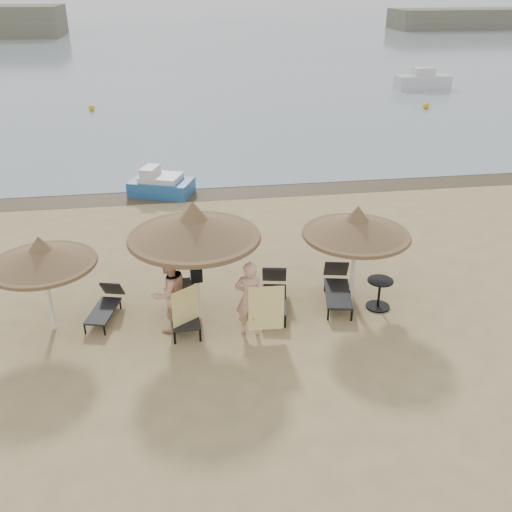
{
  "coord_description": "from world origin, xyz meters",
  "views": [
    {
      "loc": [
        -1.0,
        -11.77,
        7.69
      ],
      "look_at": [
        0.97,
        1.2,
        1.23
      ],
      "focal_mm": 40.0,
      "sensor_mm": 36.0,
      "label": 1
    }
  ],
  "objects_px": {
    "person_left": "(169,287)",
    "side_table": "(379,295)",
    "palapa_right": "(357,227)",
    "pedal_boat": "(161,185)",
    "person_right": "(250,293)",
    "palapa_left": "(42,256)",
    "palapa_center": "(194,228)",
    "lounger_far_right": "(337,286)",
    "lounger_near_right": "(274,292)",
    "lounger_near_left": "(183,305)",
    "lounger_far_left": "(106,304)"
  },
  "relations": [
    {
      "from": "person_right",
      "to": "lounger_far_right",
      "type": "bearing_deg",
      "value": -137.79
    },
    {
      "from": "palapa_right",
      "to": "pedal_boat",
      "type": "xyz_separation_m",
      "value": [
        -4.89,
        8.99,
        -1.74
      ]
    },
    {
      "from": "lounger_far_right",
      "to": "side_table",
      "type": "distance_m",
      "value": 1.09
    },
    {
      "from": "person_left",
      "to": "lounger_near_left",
      "type": "bearing_deg",
      "value": -162.66
    },
    {
      "from": "lounger_near_left",
      "to": "lounger_far_right",
      "type": "distance_m",
      "value": 4.04
    },
    {
      "from": "palapa_left",
      "to": "palapa_center",
      "type": "relative_size",
      "value": 0.79
    },
    {
      "from": "lounger_near_right",
      "to": "person_right",
      "type": "relative_size",
      "value": 0.9
    },
    {
      "from": "palapa_right",
      "to": "person_right",
      "type": "distance_m",
      "value": 3.18
    },
    {
      "from": "palapa_right",
      "to": "lounger_near_left",
      "type": "bearing_deg",
      "value": -177.77
    },
    {
      "from": "palapa_right",
      "to": "lounger_far_right",
      "type": "relative_size",
      "value": 1.35
    },
    {
      "from": "side_table",
      "to": "person_right",
      "type": "relative_size",
      "value": 0.36
    },
    {
      "from": "person_left",
      "to": "pedal_boat",
      "type": "bearing_deg",
      "value": -124.82
    },
    {
      "from": "person_left",
      "to": "person_right",
      "type": "distance_m",
      "value": 1.9
    },
    {
      "from": "side_table",
      "to": "person_right",
      "type": "height_order",
      "value": "person_right"
    },
    {
      "from": "person_left",
      "to": "side_table",
      "type": "bearing_deg",
      "value": 145.93
    },
    {
      "from": "palapa_center",
      "to": "lounger_near_right",
      "type": "xyz_separation_m",
      "value": [
        1.97,
        0.34,
        -2.09
      ]
    },
    {
      "from": "lounger_near_left",
      "to": "person_left",
      "type": "xyz_separation_m",
      "value": [
        -0.31,
        -0.42,
        0.76
      ]
    },
    {
      "from": "person_right",
      "to": "pedal_boat",
      "type": "distance_m",
      "value": 10.28
    },
    {
      "from": "palapa_center",
      "to": "person_left",
      "type": "distance_m",
      "value": 1.51
    },
    {
      "from": "palapa_center",
      "to": "lounger_near_left",
      "type": "distance_m",
      "value": 2.11
    },
    {
      "from": "lounger_near_left",
      "to": "person_left",
      "type": "bearing_deg",
      "value": -128.77
    },
    {
      "from": "palapa_right",
      "to": "lounger_near_right",
      "type": "xyz_separation_m",
      "value": [
        -2.03,
        0.11,
        -1.76
      ]
    },
    {
      "from": "lounger_far_left",
      "to": "person_left",
      "type": "relative_size",
      "value": 0.72
    },
    {
      "from": "lounger_far_right",
      "to": "person_left",
      "type": "distance_m",
      "value": 4.46
    },
    {
      "from": "lounger_near_right",
      "to": "lounger_far_right",
      "type": "relative_size",
      "value": 0.99
    },
    {
      "from": "lounger_far_left",
      "to": "lounger_near_right",
      "type": "xyz_separation_m",
      "value": [
        4.24,
        -0.15,
        0.06
      ]
    },
    {
      "from": "lounger_far_left",
      "to": "lounger_near_left",
      "type": "xyz_separation_m",
      "value": [
        1.91,
        -0.43,
        0.08
      ]
    },
    {
      "from": "side_table",
      "to": "lounger_far_right",
      "type": "bearing_deg",
      "value": 149.38
    },
    {
      "from": "lounger_near_left",
      "to": "pedal_boat",
      "type": "height_order",
      "value": "pedal_boat"
    },
    {
      "from": "pedal_boat",
      "to": "lounger_near_left",
      "type": "bearing_deg",
      "value": -65.45
    },
    {
      "from": "person_left",
      "to": "person_right",
      "type": "bearing_deg",
      "value": 129.49
    },
    {
      "from": "side_table",
      "to": "palapa_left",
      "type": "bearing_deg",
      "value": 178.37
    },
    {
      "from": "lounger_far_left",
      "to": "lounger_near_left",
      "type": "height_order",
      "value": "lounger_near_left"
    },
    {
      "from": "palapa_center",
      "to": "lounger_near_left",
      "type": "height_order",
      "value": "palapa_center"
    },
    {
      "from": "person_right",
      "to": "pedal_boat",
      "type": "height_order",
      "value": "person_right"
    },
    {
      "from": "lounger_far_right",
      "to": "person_left",
      "type": "height_order",
      "value": "person_left"
    },
    {
      "from": "lounger_far_left",
      "to": "lounger_far_right",
      "type": "distance_m",
      "value": 5.94
    },
    {
      "from": "palapa_right",
      "to": "pedal_boat",
      "type": "distance_m",
      "value": 10.38
    },
    {
      "from": "palapa_center",
      "to": "person_right",
      "type": "distance_m",
      "value": 1.99
    },
    {
      "from": "lounger_far_left",
      "to": "lounger_near_left",
      "type": "distance_m",
      "value": 1.96
    },
    {
      "from": "palapa_left",
      "to": "pedal_boat",
      "type": "distance_m",
      "value": 9.63
    },
    {
      "from": "lounger_near_left",
      "to": "lounger_near_right",
      "type": "bearing_deg",
      "value": 4.51
    },
    {
      "from": "lounger_near_right",
      "to": "pedal_boat",
      "type": "distance_m",
      "value": 9.33
    },
    {
      "from": "palapa_right",
      "to": "person_left",
      "type": "height_order",
      "value": "palapa_right"
    },
    {
      "from": "palapa_right",
      "to": "lounger_far_right",
      "type": "xyz_separation_m",
      "value": [
        -0.33,
        0.17,
        -1.75
      ]
    },
    {
      "from": "palapa_right",
      "to": "person_right",
      "type": "xyz_separation_m",
      "value": [
        -2.82,
        -1.05,
        -1.04
      ]
    },
    {
      "from": "palapa_center",
      "to": "lounger_far_right",
      "type": "xyz_separation_m",
      "value": [
        3.67,
        0.39,
        -2.09
      ]
    },
    {
      "from": "lounger_near_right",
      "to": "lounger_near_left",
      "type": "bearing_deg",
      "value": -162.22
    },
    {
      "from": "lounger_near_left",
      "to": "pedal_boat",
      "type": "xyz_separation_m",
      "value": [
        -0.54,
        9.16,
        0.01
      ]
    },
    {
      "from": "palapa_center",
      "to": "lounger_far_left",
      "type": "distance_m",
      "value": 3.16
    }
  ]
}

